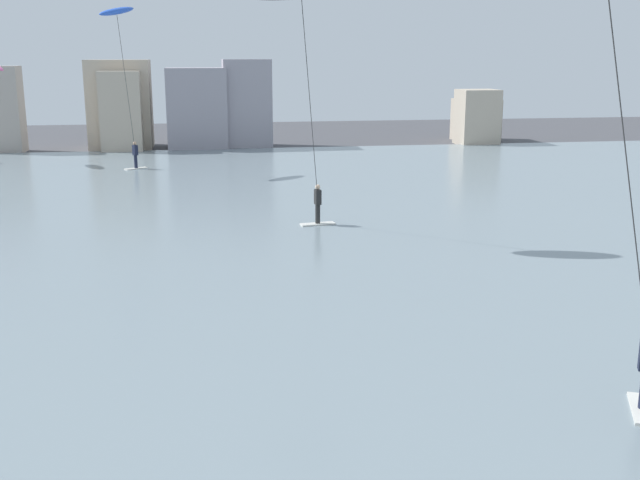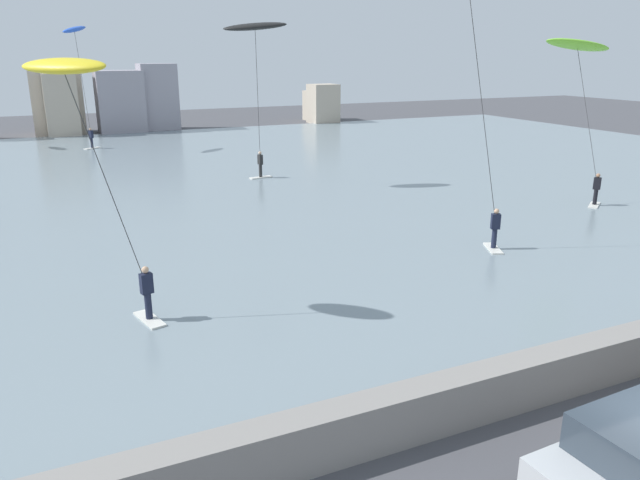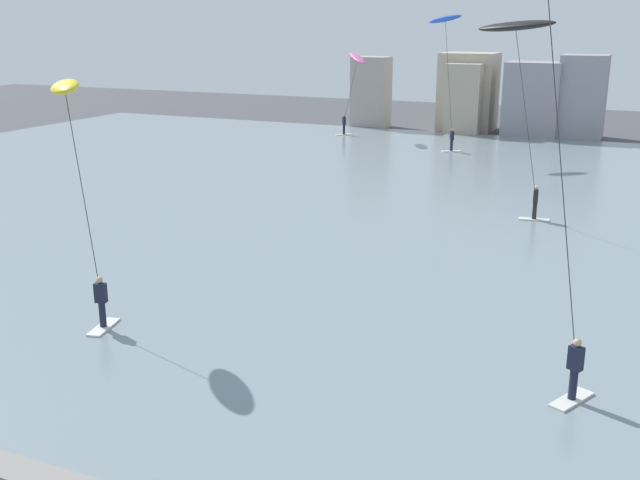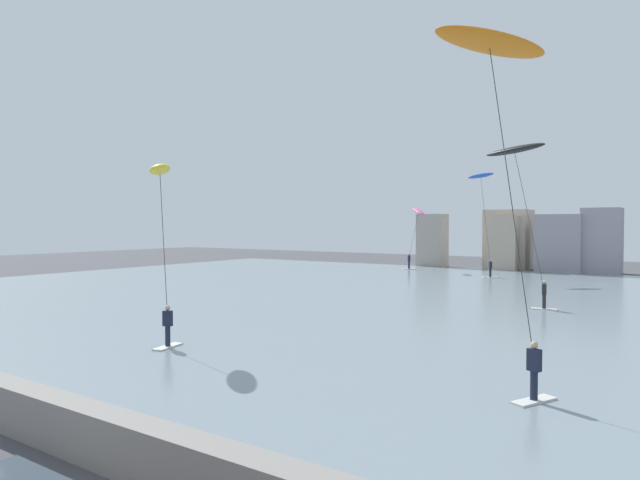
{
  "view_description": "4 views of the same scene",
  "coord_description": "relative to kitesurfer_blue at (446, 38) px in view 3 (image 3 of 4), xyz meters",
  "views": [
    {
      "loc": [
        -1.9,
        0.35,
        6.78
      ],
      "look_at": [
        0.91,
        17.22,
        2.6
      ],
      "focal_mm": 42.55,
      "sensor_mm": 36.0,
      "label": 1
    },
    {
      "loc": [
        -9.27,
        -5.13,
        7.5
      ],
      "look_at": [
        -2.11,
        10.34,
        2.22
      ],
      "focal_mm": 33.99,
      "sensor_mm": 36.0,
      "label": 2
    },
    {
      "loc": [
        7.52,
        -4.98,
        9.05
      ],
      "look_at": [
        -1.68,
        15.69,
        2.4
      ],
      "focal_mm": 41.96,
      "sensor_mm": 36.0,
      "label": 3
    },
    {
      "loc": [
        10.11,
        -3.12,
        4.92
      ],
      "look_at": [
        0.96,
        10.36,
        4.45
      ],
      "focal_mm": 31.45,
      "sensor_mm": 36.0,
      "label": 4
    }
  ],
  "objects": [
    {
      "name": "water_bay",
      "position": [
        5.8,
        -15.33,
        -7.91
      ],
      "size": [
        84.0,
        52.0,
        0.1
      ],
      "primitive_type": "cube",
      "color": "gray",
      "rests_on": "ground"
    },
    {
      "name": "kitesurfer_orange",
      "position": [
        10.87,
        -32.48,
        1.44
      ],
      "size": [
        3.67,
        2.9,
        10.8
      ],
      "color": "silver",
      "rests_on": "water_bay"
    },
    {
      "name": "kitesurfer_yellow",
      "position": [
        -2.47,
        -33.49,
        -1.63
      ],
      "size": [
        3.09,
        2.89,
        7.37
      ],
      "color": "silver",
      "rests_on": "water_bay"
    },
    {
      "name": "kitesurfer_pink",
      "position": [
        -8.43,
        5.04,
        -2.23
      ],
      "size": [
        3.4,
        3.1,
        6.8
      ],
      "color": "silver",
      "rests_on": "water_bay"
    },
    {
      "name": "far_shore_buildings",
      "position": [
        4.94,
        12.45,
        -5.05
      ],
      "size": [
        39.32,
        5.62,
        6.51
      ],
      "color": "#A89E93",
      "rests_on": "ground"
    },
    {
      "name": "kitesurfer_black",
      "position": [
        7.82,
        -18.26,
        0.21
      ],
      "size": [
        3.59,
        3.98,
        9.13
      ],
      "color": "silver",
      "rests_on": "water_bay"
    },
    {
      "name": "kitesurfer_blue",
      "position": [
        0.0,
        0.0,
        0.0
      ],
      "size": [
        2.32,
        3.25,
        9.5
      ],
      "color": "silver",
      "rests_on": "water_bay"
    }
  ]
}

